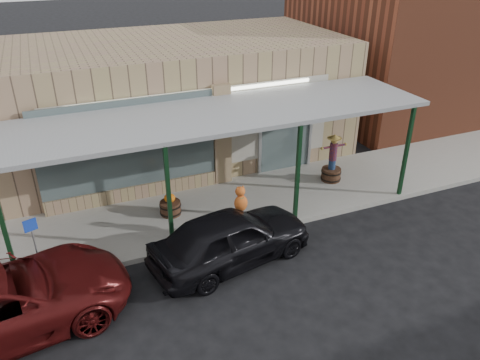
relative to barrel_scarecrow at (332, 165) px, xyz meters
name	(u,v)px	position (x,y,z in m)	size (l,w,h in m)	color
ground	(271,284)	(-4.03, -3.78, -0.70)	(120.00, 120.00, 0.00)	black
sidewalk	(218,209)	(-4.03, -0.18, -0.62)	(40.00, 3.20, 0.15)	gray
storefront	(173,100)	(-4.03, 4.38, 1.39)	(12.00, 6.25, 4.20)	#8E6E57
awning	(217,116)	(-4.03, -0.22, 2.31)	(12.00, 3.00, 3.04)	gray
block_buildings_near	(215,42)	(-2.02, 5.42, 3.07)	(61.00, 8.00, 8.00)	brown
barrel_scarecrow	(332,165)	(0.00, 0.00, 0.00)	(0.97, 0.78, 1.63)	#472D1C
barrel_pumpkin	(170,206)	(-5.45, -0.03, -0.30)	(0.66, 0.66, 0.71)	#472D1C
handicap_sign	(34,239)	(-9.03, -1.38, 0.40)	(0.29, 0.12, 1.47)	gray
parked_sedan	(231,237)	(-4.56, -2.58, 0.01)	(4.40, 2.45, 1.65)	black
car_maroon	(0,303)	(-9.76, -2.96, 0.03)	(2.41, 5.23, 1.45)	#4D0F0F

